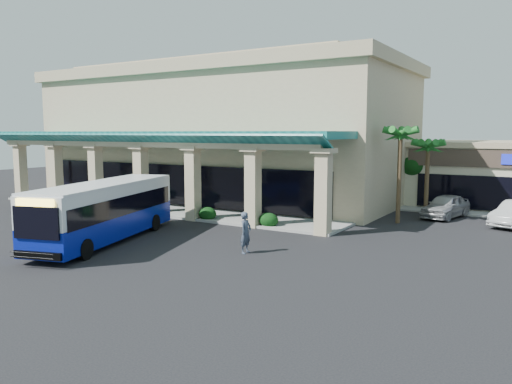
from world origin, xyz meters
The scene contains 10 objects.
ground centered at (0.00, 0.00, 0.00)m, with size 110.00×110.00×0.00m, color black.
main_building centered at (-8.00, 16.00, 5.67)m, with size 30.80×14.80×11.35m, color tan, non-canonical shape.
arcade centered at (-8.00, 6.80, 2.85)m, with size 30.00×6.20×5.70m, color #0F5F5F, non-canonical shape.
palm_0 centered at (8.50, 11.00, 3.30)m, with size 2.40×2.40×6.60m, color #19601F, non-canonical shape.
palm_1 centered at (9.50, 14.00, 2.90)m, with size 2.40×2.40×5.80m, color #19601F, non-canonical shape.
palm_2 centered at (-22.50, 6.50, 3.10)m, with size 2.40×2.40×6.20m, color #19601F, non-canonical shape.
broadleaf_tree centered at (7.50, 19.00, 2.41)m, with size 2.60×2.60×4.81m, color black, non-canonical shape.
transit_bus centered at (-2.92, -2.08, 1.53)m, with size 2.55×10.94×3.06m, color #091893, non-canonical shape.
pedestrian centered at (4.61, -0.46, 0.97)m, with size 0.71×0.46×1.94m, color #394456.
car_silver centered at (10.63, 14.60, 0.78)m, with size 1.83×4.55×1.55m, color #ABABAD.
Camera 1 is at (16.88, -19.66, 5.61)m, focal length 35.00 mm.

